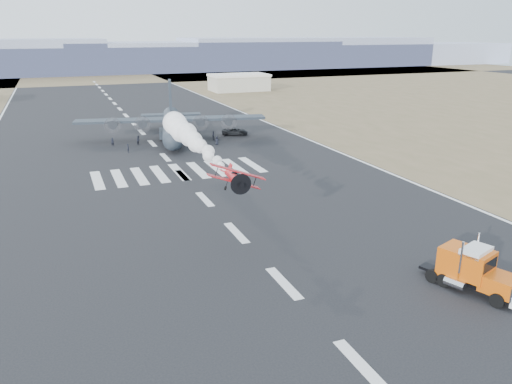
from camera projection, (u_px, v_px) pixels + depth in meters
ground at (363, 367)px, 31.86m from camera, size 500.00×500.00×0.00m
scrub_far at (90, 77)px, 235.11m from camera, size 500.00×80.00×0.00m
runway_markings at (165, 157)px, 84.88m from camera, size 60.00×260.00×0.01m
ridge_seg_d at (84, 60)px, 259.63m from camera, size 150.00×50.00×13.00m
ridge_seg_e at (204, 55)px, 282.30m from camera, size 150.00×50.00×15.00m
ridge_seg_f at (307, 52)px, 304.97m from camera, size 150.00×50.00×17.00m
ridge_seg_g at (394, 54)px, 328.55m from camera, size 150.00×50.00×13.00m
hangar_right at (239, 82)px, 179.75m from camera, size 20.50×12.50×5.90m
semi_truck at (473, 269)px, 40.86m from camera, size 5.06×8.57×3.79m
aerobatic_biplane at (235, 178)px, 47.33m from camera, size 5.28×4.96×3.00m
smoke_trail at (182, 130)px, 69.15m from camera, size 3.48×29.91×3.48m
transport_aircraft at (172, 125)px, 99.32m from camera, size 36.58×29.94×10.60m
support_vehicle at (235, 131)px, 103.06m from camera, size 5.93×4.30×1.50m
crew_a at (112, 142)px, 92.80m from camera, size 0.68×0.59×1.64m
crew_b at (139, 140)px, 94.20m from camera, size 0.91×0.97×1.70m
crew_c at (193, 143)px, 91.91m from camera, size 1.05×1.24×1.76m
crew_d at (213, 136)px, 98.02m from camera, size 0.78×1.14×1.78m
crew_e at (217, 141)px, 94.05m from camera, size 0.83×0.57×1.60m
crew_f at (204, 143)px, 91.73m from camera, size 0.90×1.60×1.64m
crew_g at (128, 148)px, 88.02m from camera, size 0.54×0.62×1.56m
crew_h at (181, 139)px, 94.80m from camera, size 0.61×0.91×1.79m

